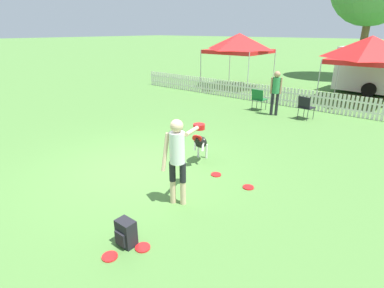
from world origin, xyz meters
name	(u,v)px	position (x,y,z in m)	size (l,w,h in m)	color
ground_plane	(138,169)	(0.00, 0.00, 0.00)	(240.00, 240.00, 0.00)	#4C7A38
handler_person	(179,151)	(1.74, -0.47, 1.05)	(0.41, 1.10, 1.67)	beige
leaping_dog	(200,142)	(0.90, 1.27, 0.52)	(0.57, 0.96, 0.86)	black
frisbee_near_handler	(143,247)	(2.18, -1.82, 0.01)	(0.23, 0.23, 0.02)	red
frisbee_near_dog	(216,175)	(1.64, 0.91, 0.01)	(0.23, 0.23, 0.02)	red
frisbee_midfield	(110,257)	(1.95, -2.26, 0.01)	(0.23, 0.23, 0.02)	red
frisbee_far_scatter	(248,187)	(2.50, 0.85, 0.01)	(0.23, 0.23, 0.02)	red
backpack_on_grass	(126,233)	(1.92, -1.92, 0.21)	(0.30, 0.25, 0.43)	black
picket_fence	(282,96)	(0.00, 8.26, 0.40)	(16.47, 0.04, 0.80)	silver
folding_chair_blue_left	(259,98)	(-0.38, 6.78, 0.53)	(0.49, 0.51, 0.88)	#333338
folding_chair_center	(305,106)	(1.55, 6.70, 0.52)	(0.56, 0.58, 0.86)	#333338
canopy_tent_main	(370,50)	(2.54, 11.02, 2.30)	(3.03, 3.03, 2.88)	#B2B2B2
canopy_tent_secondary	(239,43)	(-3.75, 10.69, 2.41)	(3.01, 3.01, 2.94)	#B2B2B2
spectator_standing	(276,89)	(0.42, 6.54, 1.02)	(0.38, 0.27, 1.68)	black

